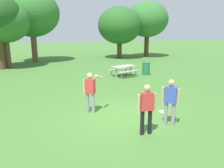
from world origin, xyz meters
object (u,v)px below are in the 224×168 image
at_px(person_catcher, 170,99).
at_px(picnic_table_near, 124,69).
at_px(trash_can_beside_table, 146,68).
at_px(person_thrower, 90,90).
at_px(tree_far_right, 4,22).
at_px(tree_slender_mid, 31,13).
at_px(tree_back_left, 120,26).
at_px(frisbee, 162,111).
at_px(person_bystander, 147,106).
at_px(tree_back_right, 147,19).

distance_m(person_catcher, picnic_table_near, 8.52).
bearing_deg(person_catcher, trash_can_beside_table, 64.16).
bearing_deg(person_thrower, tree_far_right, 104.74).
relative_size(person_thrower, tree_slender_mid, 0.22).
bearing_deg(tree_slender_mid, trash_can_beside_table, -55.75).
xyz_separation_m(picnic_table_near, tree_back_left, (4.20, 10.05, 3.24)).
distance_m(person_thrower, frisbee, 3.07).
xyz_separation_m(person_bystander, tree_far_right, (-4.59, 15.95, 3.04)).
xyz_separation_m(tree_far_right, tree_back_right, (15.79, 2.65, 0.57)).
bearing_deg(person_catcher, tree_slender_mid, 99.85).
bearing_deg(picnic_table_near, tree_slender_mid, 117.20).
height_order(person_bystander, picnic_table_near, person_bystander).
bearing_deg(frisbee, tree_back_right, 60.86).
height_order(person_thrower, frisbee, person_thrower).
bearing_deg(frisbee, person_bystander, -138.46).
bearing_deg(tree_slender_mid, person_thrower, -86.34).
xyz_separation_m(frisbee, tree_slender_mid, (-3.77, 17.56, 4.92)).
relative_size(trash_can_beside_table, tree_slender_mid, 0.13).
height_order(person_bystander, trash_can_beside_table, person_bystander).
height_order(trash_can_beside_table, tree_back_right, tree_back_right).
bearing_deg(trash_can_beside_table, tree_back_left, 76.72).
relative_size(person_bystander, tree_slender_mid, 0.22).
xyz_separation_m(person_catcher, tree_back_right, (10.07, 18.29, 3.60)).
xyz_separation_m(trash_can_beside_table, tree_far_right, (-9.67, 7.49, 3.49)).
bearing_deg(person_thrower, picnic_table_near, 54.18).
bearing_deg(frisbee, trash_can_beside_table, 63.88).
relative_size(picnic_table_near, tree_back_right, 0.30).
distance_m(picnic_table_near, tree_far_right, 11.33).
xyz_separation_m(picnic_table_near, tree_far_right, (-7.86, 7.40, 3.41)).
relative_size(person_bystander, tree_back_left, 0.27).
xyz_separation_m(person_catcher, frisbee, (0.52, 1.16, -0.93)).
bearing_deg(person_thrower, person_catcher, -45.43).
height_order(picnic_table_near, tree_far_right, tree_far_right).
relative_size(person_thrower, tree_back_left, 0.27).
xyz_separation_m(picnic_table_near, tree_back_right, (7.93, 10.06, 3.98)).
bearing_deg(picnic_table_near, person_thrower, -125.82).
bearing_deg(frisbee, person_thrower, 158.49).
bearing_deg(tree_slender_mid, tree_back_left, -2.62).
height_order(frisbee, picnic_table_near, picnic_table_near).
xyz_separation_m(trash_can_beside_table, tree_back_right, (6.12, 10.14, 4.06)).
height_order(tree_slender_mid, tree_back_left, tree_slender_mid).
bearing_deg(person_catcher, tree_back_left, 70.88).
bearing_deg(person_bystander, trash_can_beside_table, 58.99).
distance_m(person_thrower, trash_can_beside_table, 8.54).
xyz_separation_m(person_thrower, picnic_table_near, (4.33, 6.01, -0.40)).
height_order(tree_back_left, tree_back_right, tree_back_right).
xyz_separation_m(person_bystander, tree_slender_mid, (-2.12, 19.03, 3.99)).
relative_size(person_catcher, trash_can_beside_table, 1.71).
xyz_separation_m(picnic_table_near, trash_can_beside_table, (1.81, -0.09, -0.08)).
bearing_deg(person_bystander, person_thrower, 112.71).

